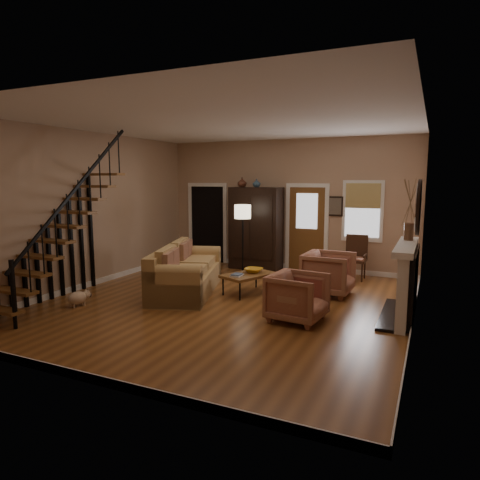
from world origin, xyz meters
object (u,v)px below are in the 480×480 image
at_px(armoire, 256,228).
at_px(sofa, 186,271).
at_px(armchair_right, 329,273).
at_px(armchair_left, 298,297).
at_px(floor_lamp, 243,241).
at_px(side_chair, 355,258).
at_px(coffee_table, 248,284).

relative_size(armoire, sofa, 0.86).
bearing_deg(sofa, armoire, 63.84).
xyz_separation_m(sofa, armchair_right, (2.67, 1.06, -0.02)).
bearing_deg(armchair_left, armchair_right, 3.11).
height_order(armoire, sofa, armoire).
distance_m(armchair_left, armchair_right, 1.82).
xyz_separation_m(sofa, floor_lamp, (0.41, 1.89, 0.40)).
bearing_deg(side_chair, armchair_right, -99.38).
bearing_deg(side_chair, sofa, -138.33).
distance_m(armoire, side_chair, 2.61).
distance_m(armoire, sofa, 2.89).
distance_m(armoire, armchair_left, 4.24).
distance_m(coffee_table, floor_lamp, 1.76).
xyz_separation_m(sofa, armchair_left, (2.58, -0.76, -0.06)).
relative_size(armoire, armchair_right, 2.22).
relative_size(armchair_right, floor_lamp, 0.56).
bearing_deg(armchair_right, armoire, 54.24).
xyz_separation_m(armoire, sofa, (-0.38, -2.80, -0.60)).
bearing_deg(armchair_right, coffee_table, 113.77).
xyz_separation_m(coffee_table, armchair_left, (1.40, -1.21, 0.19)).
distance_m(floor_lamp, side_chair, 2.64).
bearing_deg(armchair_right, side_chair, -7.92).
relative_size(coffee_table, side_chair, 1.05).
distance_m(armoire, armchair_right, 2.95).
distance_m(armchair_left, floor_lamp, 3.46).
distance_m(armchair_left, side_chair, 3.38).
relative_size(coffee_table, armchair_left, 1.23).
height_order(armchair_right, side_chair, side_chair).
bearing_deg(side_chair, coffee_table, -128.97).
bearing_deg(armoire, floor_lamp, -88.02).
bearing_deg(sofa, side_chair, 23.12).
relative_size(coffee_table, armchair_right, 1.13).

